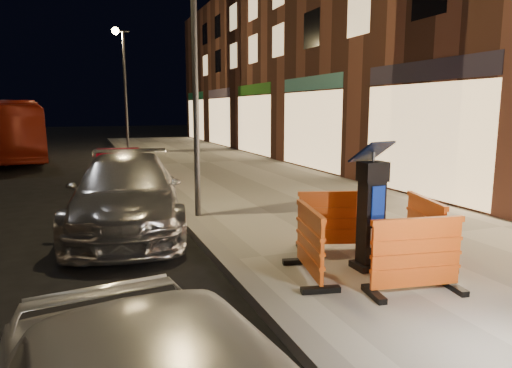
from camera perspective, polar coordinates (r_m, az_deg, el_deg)
name	(u,v)px	position (r m, az deg, el deg)	size (l,w,h in m)	color
ground_plane	(230,270)	(6.96, -3.27, -10.64)	(120.00, 120.00, 0.00)	black
sidewalk	(395,244)	(8.30, 17.04, -7.17)	(6.00, 60.00, 0.15)	gray
kerb	(230,265)	(6.93, -3.28, -10.06)	(0.30, 60.00, 0.15)	slate
parking_kiosk	(371,210)	(6.53, 14.20, -3.13)	(0.54, 0.54, 1.70)	black
barrier_front	(416,256)	(5.90, 19.40, -8.49)	(1.21, 0.50, 0.95)	#E05615
barrier_back	(335,220)	(7.39, 9.85, -4.51)	(1.21, 0.50, 0.95)	#E05615
barrier_kerbside	(310,243)	(6.14, 6.72, -7.32)	(1.21, 0.50, 0.95)	#E05615
barrier_bldgside	(425,229)	(7.19, 20.32, -5.35)	(1.21, 0.50, 0.95)	#E05615
car_silver	(129,229)	(9.49, -15.64, -5.49)	(2.05, 5.03, 1.46)	silver
car_red	(120,188)	(14.44, -16.63, -0.49)	(1.25, 3.60, 1.18)	#9F051C
bus_doubledecker	(14,160)	(24.24, -28.01, 2.67)	(2.30, 9.84, 2.74)	maroon
street_lamp_mid	(195,70)	(9.53, -7.63, 13.95)	(0.12, 0.12, 6.00)	#3F3F44
street_lamp_far	(126,93)	(24.35, -15.99, 10.86)	(0.12, 0.12, 6.00)	#3F3F44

